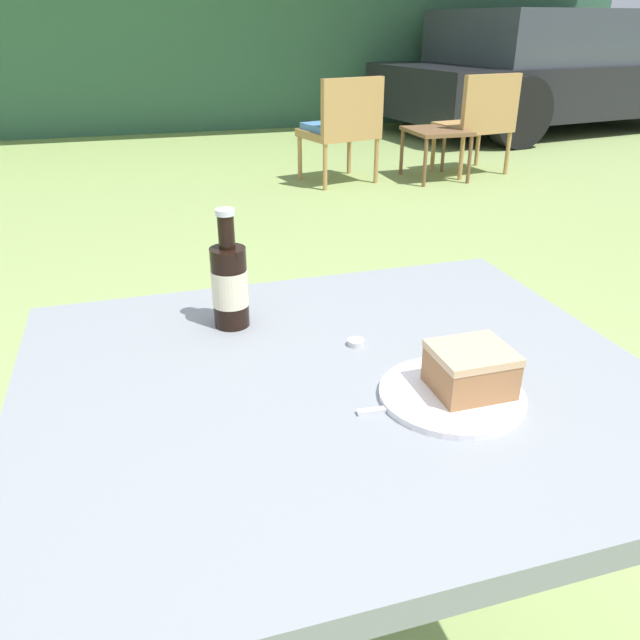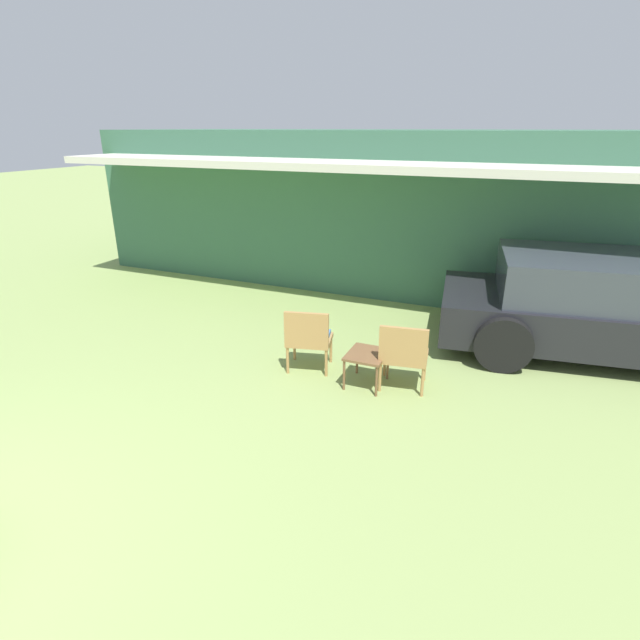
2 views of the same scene
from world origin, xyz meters
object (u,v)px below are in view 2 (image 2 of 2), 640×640
Objects in this scene: parked_car at (598,306)px; garden_side_table at (367,357)px; wicker_chair_plain at (404,353)px; wicker_chair_cushioned at (309,336)px.

parked_car is 3.31m from garden_side_table.
wicker_chair_plain is 0.44m from garden_side_table.
wicker_chair_cushioned is 0.80m from garden_side_table.
parked_car is 5.31× the size of wicker_chair_cushioned.
parked_car is at bearing -144.06° from wicker_chair_plain.
parked_car is 3.89m from wicker_chair_cushioned.
parked_car reaches higher than wicker_chair_plain.
garden_side_table is at bearing -147.81° from parked_car.
wicker_chair_plain is (-2.10, -2.06, -0.19)m from parked_car.
garden_side_table is at bearing -0.29° from wicker_chair_plain.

